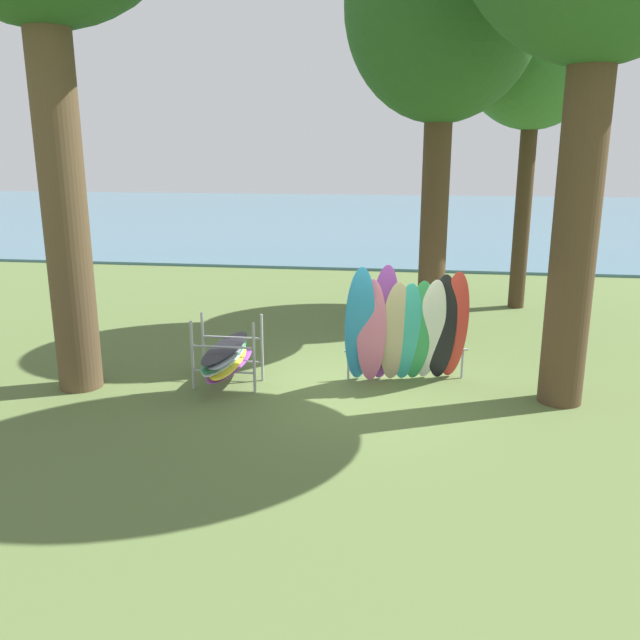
% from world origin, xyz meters
% --- Properties ---
extents(ground_plane, '(80.00, 80.00, 0.00)m').
position_xyz_m(ground_plane, '(0.00, 0.00, 0.00)').
color(ground_plane, '#566B38').
extents(lake_water, '(80.00, 36.00, 0.10)m').
position_xyz_m(lake_water, '(0.00, 29.43, 0.05)').
color(lake_water, '#477084').
rests_on(lake_water, ground).
extents(tree_mid_behind, '(3.72, 3.72, 8.81)m').
position_xyz_m(tree_mid_behind, '(3.28, 6.76, 6.61)').
color(tree_mid_behind, '#42301E').
rests_on(tree_mid_behind, ground).
extents(tree_far_left_back, '(4.17, 4.17, 9.40)m').
position_xyz_m(tree_far_left_back, '(0.96, 4.29, 6.90)').
color(tree_far_left_back, '#4C3823').
rests_on(tree_far_left_back, ground).
extents(leaning_board_pile, '(2.26, 1.27, 2.25)m').
position_xyz_m(leaning_board_pile, '(0.45, 0.40, 1.02)').
color(leaning_board_pile, '#2D8ED1').
rests_on(leaning_board_pile, ground).
extents(board_storage_rack, '(1.15, 2.13, 1.25)m').
position_xyz_m(board_storage_rack, '(-2.69, -0.09, 0.55)').
color(board_storage_rack, '#9EA0A5').
rests_on(board_storage_rack, ground).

